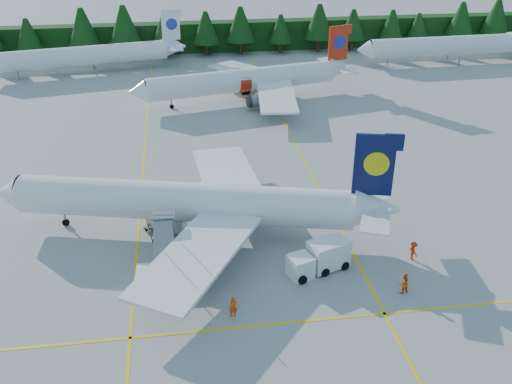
{
  "coord_description": "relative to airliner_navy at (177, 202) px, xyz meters",
  "views": [
    {
      "loc": [
        -9.23,
        -40.0,
        29.79
      ],
      "look_at": [
        -2.17,
        9.59,
        3.5
      ],
      "focal_mm": 40.0,
      "sensor_mm": 36.0,
      "label": 1
    }
  ],
  "objects": [
    {
      "name": "airliner_far_right",
      "position": [
        52.5,
        56.88,
        0.03
      ],
      "size": [
        37.16,
        5.17,
        10.8
      ],
      "rotation": [
        0.0,
        0.0,
        0.04
      ],
      "color": "silver",
      "rests_on": "ground"
    },
    {
      "name": "airliner_red",
      "position": [
        10.55,
        39.46,
        -0.15
      ],
      "size": [
        36.17,
        29.45,
        10.65
      ],
      "rotation": [
        0.0,
        0.0,
        0.22
      ],
      "color": "silver",
      "rests_on": "ground"
    },
    {
      "name": "uld_pair",
      "position": [
        -1.2,
        0.18,
        -2.31
      ],
      "size": [
        4.68,
        3.59,
        1.56
      ],
      "rotation": [
        0.0,
        0.0,
        -0.38
      ],
      "color": "#313527",
      "rests_on": "ground"
    },
    {
      "name": "taxi_stripe_b",
      "position": [
        15.94,
        11.15,
        -3.35
      ],
      "size": [
        0.25,
        120.0,
        0.01
      ],
      "primitive_type": "cube",
      "color": "yellow",
      "rests_on": "ground"
    },
    {
      "name": "crew_a",
      "position": [
        3.94,
        -13.45,
        -2.43
      ],
      "size": [
        0.69,
        0.47,
        1.85
      ],
      "primitive_type": "imported",
      "rotation": [
        0.0,
        0.0,
        0.04
      ],
      "color": "#EC4004",
      "rests_on": "ground"
    },
    {
      "name": "airstairs",
      "position": [
        -1.47,
        -7.76,
        -2.43
      ],
      "size": [
        4.83,
        6.55,
        4.25
      ],
      "rotation": [
        0.0,
        0.0,
        -0.05
      ],
      "color": "silver",
      "rests_on": "ground"
    },
    {
      "name": "treeline_hedge",
      "position": [
        9.94,
        73.15,
        -0.36
      ],
      "size": [
        220.0,
        4.0,
        6.0
      ],
      "primitive_type": "cube",
      "color": "black",
      "rests_on": "ground"
    },
    {
      "name": "crew_c",
      "position": [
        21.06,
        -7.83,
        -2.45
      ],
      "size": [
        0.61,
        0.82,
        1.82
      ],
      "primitive_type": "imported",
      "rotation": [
        0.0,
        0.0,
        1.71
      ],
      "color": "red",
      "rests_on": "ground"
    },
    {
      "name": "taxi_stripe_cross",
      "position": [
        9.94,
        -14.85,
        -3.35
      ],
      "size": [
        80.0,
        0.25,
        0.01
      ],
      "primitive_type": "cube",
      "color": "yellow",
      "rests_on": "ground"
    },
    {
      "name": "airliner_far_left",
      "position": [
        -17.13,
        58.96,
        -0.05
      ],
      "size": [
        35.91,
        9.86,
        10.54
      ],
      "rotation": [
        0.0,
        0.0,
        0.19
      ],
      "color": "silver",
      "rests_on": "ground"
    },
    {
      "name": "ground",
      "position": [
        9.94,
        -8.85,
        -3.36
      ],
      "size": [
        320.0,
        320.0,
        0.0
      ],
      "primitive_type": "plane",
      "color": "#A1A19C",
      "rests_on": "ground"
    },
    {
      "name": "taxi_stripe_a",
      "position": [
        -4.06,
        11.15,
        -3.35
      ],
      "size": [
        0.25,
        120.0,
        0.01
      ],
      "primitive_type": "cube",
      "color": "yellow",
      "rests_on": "ground"
    },
    {
      "name": "airliner_navy",
      "position": [
        0.0,
        0.0,
        0.0
      ],
      "size": [
        37.7,
        30.64,
        11.17
      ],
      "rotation": [
        0.0,
        0.0,
        -0.25
      ],
      "color": "silver",
      "rests_on": "ground"
    },
    {
      "name": "crew_b",
      "position": [
        18.35,
        -12.45,
        -2.4
      ],
      "size": [
        1.08,
        0.93,
        1.91
      ],
      "primitive_type": "imported",
      "rotation": [
        0.0,
        0.0,
        3.39
      ],
      "color": "#DA5104",
      "rests_on": "ground"
    },
    {
      "name": "service_truck",
      "position": [
        12.05,
        -8.33,
        -2.02
      ],
      "size": [
        5.97,
        3.83,
        2.71
      ],
      "rotation": [
        0.0,
        0.0,
        0.35
      ],
      "color": "white",
      "rests_on": "ground"
    }
  ]
}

